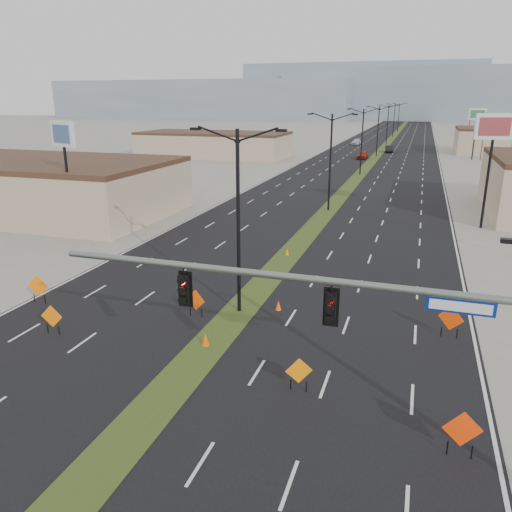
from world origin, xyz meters
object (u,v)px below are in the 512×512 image
(streetlight_1, at_px, (330,159))
(construction_sign_2, at_px, (196,301))
(signal_mast, at_px, (391,329))
(streetlight_0, at_px, (238,217))
(streetlight_5, at_px, (394,119))
(construction_sign_1, at_px, (52,317))
(streetlight_2, at_px, (362,140))
(car_mid, at_px, (389,149))
(construction_sign_0, at_px, (38,287))
(cone_1, at_px, (333,318))
(construction_sign_5, at_px, (451,319))
(streetlight_4, at_px, (388,124))
(streetlight_6, at_px, (399,117))
(pole_sign_east_far, at_px, (477,118))
(streetlight_3, at_px, (378,130))
(construction_sign_4, at_px, (462,431))
(car_far, at_px, (356,142))
(cone_2, at_px, (278,305))
(cone_3, at_px, (287,252))
(pole_sign_west, at_px, (64,143))
(construction_sign_3, at_px, (299,372))
(pole_sign_east_near, at_px, (494,135))
(cone_0, at_px, (205,340))
(car_left, at_px, (363,155))

(streetlight_1, height_order, construction_sign_2, streetlight_1)
(signal_mast, xyz_separation_m, streetlight_0, (-8.56, 10.00, 0.63))
(streetlight_5, height_order, construction_sign_1, streetlight_5)
(streetlight_2, bearing_deg, car_mid, 86.91)
(construction_sign_0, distance_m, construction_sign_1, 4.68)
(construction_sign_0, bearing_deg, streetlight_2, 71.48)
(cone_1, bearing_deg, signal_mast, -71.95)
(construction_sign_2, bearing_deg, construction_sign_5, 18.59)
(streetlight_1, relative_size, streetlight_4, 1.00)
(streetlight_4, xyz_separation_m, cone_1, (5.26, -111.89, -5.12))
(streetlight_4, bearing_deg, streetlight_0, -90.00)
(streetlight_6, height_order, pole_sign_east_far, streetlight_6)
(streetlight_3, distance_m, construction_sign_0, 87.39)
(streetlight_5, xyz_separation_m, streetlight_6, (0.00, 28.00, 0.00))
(construction_sign_0, bearing_deg, construction_sign_5, -0.56)
(construction_sign_1, bearing_deg, construction_sign_4, -15.05)
(car_far, distance_m, cone_2, 110.16)
(cone_3, relative_size, pole_sign_west, 0.06)
(streetlight_1, bearing_deg, pole_sign_west, -139.23)
(streetlight_0, height_order, construction_sign_4, streetlight_0)
(construction_sign_1, relative_size, cone_3, 2.84)
(signal_mast, relative_size, streetlight_6, 1.63)
(construction_sign_4, xyz_separation_m, cone_1, (-5.80, 9.11, -0.73))
(signal_mast, relative_size, construction_sign_1, 10.38)
(car_far, distance_m, cone_1, 111.20)
(construction_sign_0, distance_m, construction_sign_3, 17.09)
(construction_sign_5, height_order, pole_sign_east_near, pole_sign_east_near)
(streetlight_0, distance_m, streetlight_2, 56.00)
(streetlight_2, distance_m, pole_sign_east_far, 33.38)
(streetlight_5, xyz_separation_m, pole_sign_east_far, (18.53, -56.35, 2.53))
(cone_0, distance_m, pole_sign_east_far, 90.33)
(construction_sign_2, height_order, pole_sign_east_far, pole_sign_east_far)
(streetlight_3, xyz_separation_m, construction_sign_0, (-11.50, -86.52, -4.40))
(car_left, bearing_deg, car_mid, 76.67)
(streetlight_4, distance_m, construction_sign_4, 121.58)
(streetlight_0, relative_size, construction_sign_2, 6.37)
(streetlight_0, bearing_deg, construction_sign_2, -144.62)
(cone_1, distance_m, cone_3, 12.15)
(streetlight_2, bearing_deg, streetlight_5, 90.00)
(streetlight_5, height_order, streetlight_6, same)
(car_far, xyz_separation_m, pole_sign_west, (-12.10, -99.45, 7.25))
(cone_1, bearing_deg, streetlight_3, 93.59)
(construction_sign_3, distance_m, cone_0, 5.72)
(car_mid, xyz_separation_m, construction_sign_5, (9.09, -92.81, 0.27))
(construction_sign_4, height_order, pole_sign_east_far, pole_sign_east_far)
(streetlight_3, relative_size, construction_sign_0, 5.79)
(car_left, bearing_deg, streetlight_6, 91.11)
(signal_mast, distance_m, cone_0, 11.25)
(construction_sign_5, bearing_deg, construction_sign_0, -152.10)
(streetlight_1, xyz_separation_m, cone_3, (-0.10, -16.98, -5.14))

